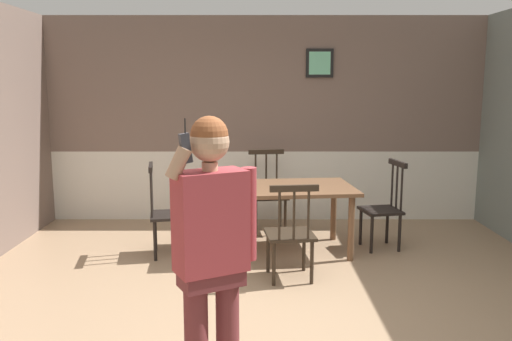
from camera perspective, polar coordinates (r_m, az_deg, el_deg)
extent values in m
plane|color=#9E7F60|center=(4.54, 1.69, -15.21)|extent=(6.90, 6.90, 0.00)
cube|color=#756056|center=(7.26, 1.08, 9.22)|extent=(5.99, 0.12, 1.81)
cube|color=silver|center=(7.41, 1.05, -1.55)|extent=(5.99, 0.14, 0.96)
cube|color=silver|center=(7.30, 1.06, 2.09)|extent=(5.99, 0.05, 0.06)
cube|color=black|center=(7.24, 6.97, 11.39)|extent=(0.36, 0.03, 0.38)
cube|color=#79D4AA|center=(7.22, 6.99, 11.40)|extent=(0.28, 0.01, 0.30)
cube|color=brown|center=(5.91, 2.47, -1.91)|extent=(1.77, 1.13, 0.04)
cylinder|color=brown|center=(5.57, -4.60, -6.62)|extent=(0.07, 0.07, 0.71)
cylinder|color=brown|center=(5.78, 10.30, -6.14)|extent=(0.07, 0.07, 0.71)
cylinder|color=brown|center=(6.31, -4.73, -4.70)|extent=(0.07, 0.07, 0.71)
cylinder|color=brown|center=(6.50, 8.45, -4.35)|extent=(0.07, 0.07, 0.71)
cube|color=black|center=(6.24, 13.35, -4.21)|extent=(0.48, 0.48, 0.03)
cube|color=black|center=(6.22, 15.12, 0.74)|extent=(0.11, 0.42, 0.06)
cylinder|color=black|center=(6.15, 15.52, -1.72)|extent=(0.02, 0.02, 0.56)
cylinder|color=black|center=(6.26, 15.03, -1.50)|extent=(0.02, 0.02, 0.56)
cylinder|color=black|center=(6.37, 14.55, -1.29)|extent=(0.02, 0.02, 0.56)
cylinder|color=black|center=(6.09, 12.44, -6.76)|extent=(0.04, 0.04, 0.43)
cylinder|color=black|center=(6.39, 11.30, -5.96)|extent=(0.04, 0.04, 0.43)
cylinder|color=black|center=(6.22, 15.29, -6.53)|extent=(0.04, 0.04, 0.43)
cylinder|color=black|center=(6.51, 14.04, -5.76)|extent=(0.04, 0.04, 0.43)
cube|color=black|center=(5.92, -9.06, -4.75)|extent=(0.51, 0.51, 0.03)
cube|color=black|center=(5.81, -11.15, 0.35)|extent=(0.12, 0.44, 0.06)
cylinder|color=black|center=(5.99, -11.06, -1.78)|extent=(0.02, 0.02, 0.55)
cylinder|color=black|center=(5.86, -11.08, -2.03)|extent=(0.02, 0.02, 0.55)
cylinder|color=black|center=(5.73, -11.10, -2.29)|extent=(0.02, 0.02, 0.55)
cylinder|color=black|center=(6.16, -7.39, -6.41)|extent=(0.04, 0.04, 0.44)
cylinder|color=black|center=(5.82, -7.22, -7.35)|extent=(0.04, 0.04, 0.44)
cylinder|color=black|center=(6.15, -10.67, -6.51)|extent=(0.04, 0.04, 0.44)
cylinder|color=black|center=(5.82, -10.70, -7.45)|extent=(0.04, 0.04, 0.44)
cube|color=#2D2319|center=(6.77, 1.46, -2.75)|extent=(0.52, 0.52, 0.03)
cube|color=#2D2319|center=(6.88, 1.22, 2.02)|extent=(0.47, 0.10, 0.06)
cylinder|color=#2D2319|center=(6.94, 2.35, 0.01)|extent=(0.02, 0.02, 0.55)
cylinder|color=#2D2319|center=(6.92, 1.21, -0.01)|extent=(0.02, 0.02, 0.55)
cylinder|color=#2D2319|center=(6.90, 0.07, -0.03)|extent=(0.02, 0.02, 0.55)
cylinder|color=#2D2319|center=(6.68, 3.27, -5.04)|extent=(0.04, 0.04, 0.45)
cylinder|color=#2D2319|center=(6.62, 0.10, -5.15)|extent=(0.04, 0.04, 0.45)
cylinder|color=#2D2319|center=(7.03, 2.73, -4.29)|extent=(0.04, 0.04, 0.45)
cylinder|color=#2D2319|center=(6.98, -0.29, -4.38)|extent=(0.04, 0.04, 0.45)
cube|color=#2D2319|center=(5.18, 3.76, -6.88)|extent=(0.50, 0.50, 0.03)
cube|color=#2D2319|center=(4.86, 4.25, -1.93)|extent=(0.46, 0.09, 0.06)
cylinder|color=#2D2319|center=(4.88, 2.64, -4.57)|extent=(0.02, 0.02, 0.51)
cylinder|color=#2D2319|center=(4.91, 4.22, -4.52)|extent=(0.02, 0.02, 0.51)
cylinder|color=#2D2319|center=(4.93, 5.78, -4.46)|extent=(0.02, 0.02, 0.51)
cylinder|color=#2D2319|center=(5.39, 1.46, -8.74)|extent=(0.04, 0.04, 0.42)
cylinder|color=#2D2319|center=(5.45, 5.29, -8.57)|extent=(0.04, 0.04, 0.42)
cylinder|color=#2D2319|center=(5.05, 2.04, -10.02)|extent=(0.04, 0.04, 0.42)
cylinder|color=#2D2319|center=(5.11, 6.13, -9.81)|extent=(0.04, 0.04, 0.42)
cylinder|color=brown|center=(3.31, -2.97, -17.12)|extent=(0.14, 0.14, 0.82)
cylinder|color=brown|center=(3.25, -6.33, -17.79)|extent=(0.14, 0.14, 0.82)
cube|color=brown|center=(3.12, -4.72, -11.20)|extent=(0.41, 0.34, 0.12)
cube|color=#993338|center=(3.03, -4.80, -5.49)|extent=(0.46, 0.38, 0.58)
cylinder|color=#993338|center=(3.12, -0.66, -4.71)|extent=(0.09, 0.09, 0.55)
cylinder|color=tan|center=(2.87, -8.21, 0.81)|extent=(0.16, 0.09, 0.19)
cylinder|color=tan|center=(2.96, -4.89, 0.45)|extent=(0.09, 0.09, 0.05)
sphere|color=tan|center=(2.94, -4.93, 3.08)|extent=(0.22, 0.22, 0.22)
sphere|color=brown|center=(2.94, -4.94, 3.83)|extent=(0.21, 0.21, 0.21)
cube|color=#2D2D33|center=(2.86, -7.48, 2.40)|extent=(0.08, 0.07, 0.17)
cylinder|color=black|center=(2.85, -7.53, 4.80)|extent=(0.01, 0.01, 0.08)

